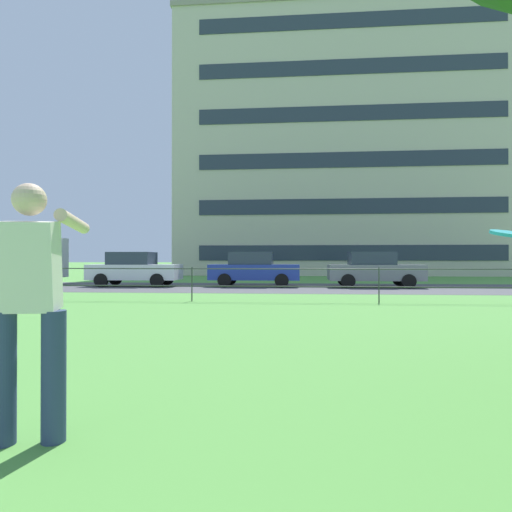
{
  "coord_description": "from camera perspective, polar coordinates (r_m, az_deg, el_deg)",
  "views": [
    {
      "loc": [
        2.98,
        2.02,
        1.24
      ],
      "look_at": [
        2.3,
        9.7,
        1.29
      ],
      "focal_mm": 30.8,
      "sensor_mm": 36.0,
      "label": 1
    }
  ],
  "objects": [
    {
      "name": "street_strip",
      "position": [
        19.08,
        -3.97,
        -4.07
      ],
      "size": [
        80.0,
        6.6,
        0.01
      ],
      "primitive_type": "cube",
      "color": "#4C4C51",
      "rests_on": "ground"
    },
    {
      "name": "panel_van_far_left",
      "position": [
        24.04,
        -29.5,
        -0.24
      ],
      "size": [
        5.06,
        2.22,
        2.24
      ],
      "color": "silver",
      "rests_on": "ground"
    },
    {
      "name": "car_blue_far_right",
      "position": [
        19.74,
        -0.28,
        -1.7
      ],
      "size": [
        4.0,
        1.82,
        1.54
      ],
      "color": "#233899",
      "rests_on": "ground"
    },
    {
      "name": "frisbee",
      "position": [
        3.89,
        29.99,
        2.52
      ],
      "size": [
        0.36,
        0.36,
        0.08
      ],
      "color": "#2DB2C6"
    },
    {
      "name": "person_thrower",
      "position": [
        3.35,
        -27.33,
        -5.32
      ],
      "size": [
        0.5,
        0.84,
        1.75
      ],
      "color": "navy",
      "rests_on": "ground"
    },
    {
      "name": "car_grey_center",
      "position": [
        19.81,
        15.06,
        -1.68
      ],
      "size": [
        4.01,
        1.83,
        1.54
      ],
      "color": "slate",
      "rests_on": "ground"
    },
    {
      "name": "park_fence",
      "position": [
        12.91,
        -8.32,
        -2.86
      ],
      "size": [
        32.05,
        0.04,
        1.0
      ],
      "color": "#333833",
      "rests_on": "ground"
    },
    {
      "name": "car_white_right",
      "position": [
        20.58,
        -15.49,
        -1.63
      ],
      "size": [
        4.04,
        1.89,
        1.54
      ],
      "color": "silver",
      "rests_on": "ground"
    },
    {
      "name": "apartment_building_background",
      "position": [
        38.25,
        10.98,
        13.14
      ],
      "size": [
        26.02,
        10.99,
        20.31
      ],
      "color": "beige",
      "rests_on": "ground"
    }
  ]
}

